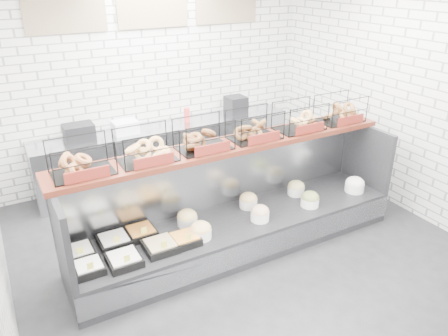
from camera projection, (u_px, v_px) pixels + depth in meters
ground at (252, 258)px, 5.08m from camera, size 5.50×5.50×0.00m
room_shell at (226, 72)px, 4.69m from camera, size 5.02×5.51×3.01m
display_case at (235, 221)px, 5.20m from camera, size 4.00×0.90×1.20m
bagel_shelf at (230, 133)px, 4.91m from camera, size 4.10×0.50×0.40m
prep_counter at (168, 152)px, 6.80m from camera, size 4.00×0.60×1.20m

